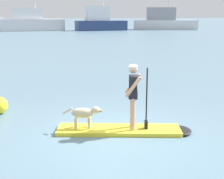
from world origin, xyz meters
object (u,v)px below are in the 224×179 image
object	(u,v)px
paddleboard	(128,130)
person_paddler	(134,92)
moored_boat_far_port	(164,21)
moored_boat_port	(100,21)
moored_boat_outer	(31,22)
dog	(84,114)

from	to	relation	value
paddleboard	person_paddler	size ratio (longest dim) A/B	2.12
paddleboard	moored_boat_far_port	distance (m)	56.38
moored_boat_port	moored_boat_far_port	xyz separation A→B (m)	(12.25, 0.86, -0.05)
moored_boat_outer	moored_boat_port	distance (m)	12.03
paddleboard	moored_boat_port	world-z (taller)	moored_boat_port
person_paddler	moored_boat_far_port	size ratio (longest dim) A/B	0.14
paddleboard	moored_boat_port	distance (m)	52.68
paddleboard	dog	distance (m)	1.20
paddleboard	moored_boat_far_port	size ratio (longest dim) A/B	0.29
moored_boat_far_port	dog	bearing A→B (deg)	-110.73
paddleboard	moored_boat_port	size ratio (longest dim) A/B	0.37
person_paddler	moored_boat_port	size ratio (longest dim) A/B	0.18
person_paddler	dog	size ratio (longest dim) A/B	1.62
person_paddler	moored_boat_outer	xyz separation A→B (m)	(-5.44, 53.38, 0.41)
moored_boat_far_port	moored_boat_port	bearing A→B (deg)	-176.00
person_paddler	moored_boat_port	xyz separation A→B (m)	(6.54, 52.26, 0.51)
paddleboard	person_paddler	distance (m)	1.03
dog	moored_boat_far_port	world-z (taller)	moored_boat_far_port
paddleboard	moored_boat_port	xyz separation A→B (m)	(6.68, 52.23, 1.52)
paddleboard	moored_boat_outer	world-z (taller)	moored_boat_outer
moored_boat_port	person_paddler	bearing A→B (deg)	-97.13
person_paddler	dog	xyz separation A→B (m)	(-1.23, 0.24, -0.58)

